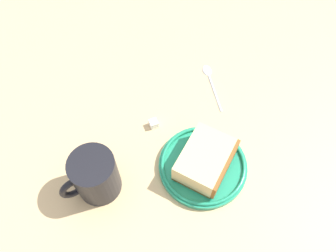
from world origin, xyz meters
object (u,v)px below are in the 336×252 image
sugar_cube (154,124)px  tea_mug (95,176)px  small_plate (203,165)px  cake_slice (206,160)px  teaspoon (210,77)px

sugar_cube → tea_mug: bearing=118.6°
small_plate → cake_slice: bearing=-143.2°
teaspoon → small_plate: bearing=148.1°
cake_slice → sugar_cube: (12.43, 4.84, -2.75)cm
cake_slice → tea_mug: tea_mug is taller
cake_slice → tea_mug: (4.77, 18.92, 1.28)cm
tea_mug → teaspoon: 33.41cm
teaspoon → sugar_cube: sugar_cube is taller
small_plate → tea_mug: 19.70cm
small_plate → teaspoon: 21.55cm
small_plate → tea_mug: (4.55, 18.76, 3.94)cm
cake_slice → teaspoon: 21.87cm
small_plate → sugar_cube: size_ratio=10.27×
tea_mug → teaspoon: (13.74, -30.12, -4.47)cm
small_plate → sugar_cube: bearing=21.0°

